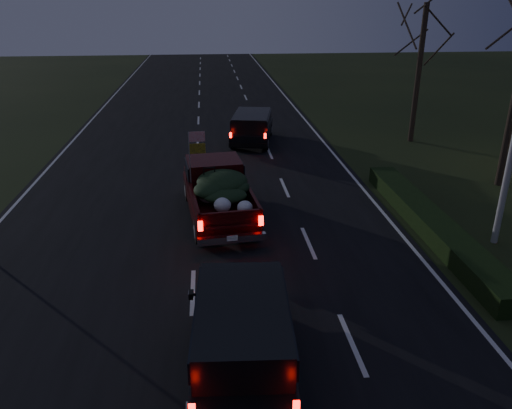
{
  "coord_description": "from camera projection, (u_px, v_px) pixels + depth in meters",
  "views": [
    {
      "loc": [
        0.55,
        -11.38,
        7.2
      ],
      "look_at": [
        1.95,
        2.74,
        1.3
      ],
      "focal_mm": 35.0,
      "sensor_mm": 36.0,
      "label": 1
    }
  ],
  "objects": [
    {
      "name": "lead_suv",
      "position": [
        252.0,
        125.0,
        26.38
      ],
      "size": [
        2.71,
        4.82,
        1.31
      ],
      "rotation": [
        0.0,
        0.0,
        -0.19
      ],
      "color": "black",
      "rests_on": "ground"
    },
    {
      "name": "pickup_truck",
      "position": [
        218.0,
        189.0,
        17.36
      ],
      "size": [
        2.6,
        5.49,
        2.78
      ],
      "rotation": [
        0.0,
        0.0,
        0.11
      ],
      "color": "#320608",
      "rests_on": "ground"
    },
    {
      "name": "rear_suv",
      "position": [
        242.0,
        327.0,
        10.15
      ],
      "size": [
        2.2,
        4.68,
        1.32
      ],
      "rotation": [
        0.0,
        0.0,
        -0.06
      ],
      "color": "black",
      "rests_on": "ground"
    },
    {
      "name": "bare_tree_far",
      "position": [
        422.0,
        40.0,
        25.08
      ],
      "size": [
        3.6,
        3.6,
        7.0
      ],
      "color": "black",
      "rests_on": "ground"
    },
    {
      "name": "ground",
      "position": [
        193.0,
        292.0,
        13.17
      ],
      "size": [
        120.0,
        120.0,
        0.0
      ],
      "primitive_type": "plane",
      "color": "black",
      "rests_on": "ground"
    },
    {
      "name": "road_asphalt",
      "position": [
        193.0,
        292.0,
        13.17
      ],
      "size": [
        14.0,
        120.0,
        0.02
      ],
      "primitive_type": "cube",
      "color": "black",
      "rests_on": "ground"
    },
    {
      "name": "hedge_row",
      "position": [
        431.0,
        223.0,
        16.53
      ],
      "size": [
        1.0,
        10.0,
        0.6
      ],
      "primitive_type": "cube",
      "color": "black",
      "rests_on": "ground"
    }
  ]
}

